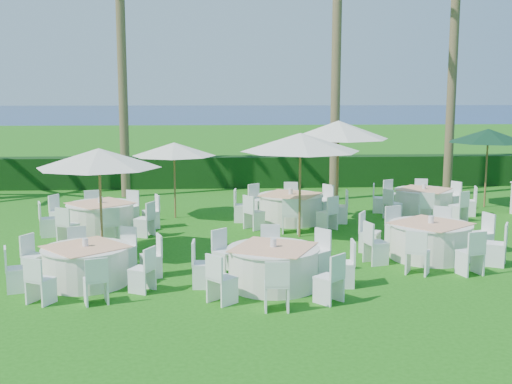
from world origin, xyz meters
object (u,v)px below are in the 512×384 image
banquet_table_a (86,264)px  banquet_table_f (423,201)px  umbrella_green (488,136)px  banquet_table_e (291,208)px  banquet_table_b (273,266)px  banquet_table_c (430,240)px  banquet_table_d (101,217)px  umbrella_d (338,130)px  umbrella_a (99,158)px  umbrella_b (300,142)px  umbrella_c (174,149)px

banquet_table_a → banquet_table_f: (8.88, 6.69, 0.01)m
banquet_table_f → umbrella_green: (2.38, 1.06, 1.91)m
banquet_table_a → banquet_table_e: size_ratio=0.89×
banquet_table_b → banquet_table_c: banquet_table_c is taller
banquet_table_d → umbrella_d: (6.50, 0.75, 2.24)m
banquet_table_e → banquet_table_d: bearing=-169.4°
banquet_table_f → banquet_table_c: bearing=-106.6°
banquet_table_a → banquet_table_c: (7.33, 1.48, 0.03)m
banquet_table_b → umbrella_d: 6.72m
banquet_table_c → umbrella_a: umbrella_a is taller
banquet_table_c → umbrella_green: umbrella_green is taller
umbrella_b → umbrella_d: bearing=51.9°
banquet_table_a → banquet_table_d: bearing=96.5°
banquet_table_b → banquet_table_e: size_ratio=0.95×
banquet_table_b → umbrella_b: 4.83m
banquet_table_e → umbrella_c: bearing=165.4°
umbrella_green → umbrella_c: bearing=-173.2°
banquet_table_d → umbrella_d: bearing=6.6°
banquet_table_e → umbrella_d: size_ratio=1.12×
banquet_table_a → umbrella_a: bearing=91.2°
banquet_table_b → umbrella_c: (-2.29, 6.98, 1.64)m
umbrella_c → umbrella_d: 4.81m
umbrella_a → umbrella_c: (1.37, 4.53, -0.21)m
banquet_table_e → umbrella_d: bearing=-9.6°
banquet_table_f → banquet_table_d: bearing=-168.1°
banquet_table_d → umbrella_green: bearing=14.4°
banquet_table_d → banquet_table_e: banquet_table_e is taller
banquet_table_d → umbrella_a: (0.49, -2.69, 1.84)m
banquet_table_c → umbrella_a: (-7.37, 0.55, 1.83)m
umbrella_d → umbrella_green: size_ratio=1.14×
banquet_table_d → banquet_table_e: 5.29m
banquet_table_b → banquet_table_d: size_ratio=1.01×
banquet_table_d → umbrella_d: umbrella_d is taller
umbrella_b → umbrella_green: 7.66m
umbrella_c → banquet_table_c: bearing=-40.3°
banquet_table_a → banquet_table_c: 7.47m
umbrella_a → banquet_table_f: bearing=27.6°
banquet_table_c → umbrella_c: bearing=139.7°
umbrella_d → banquet_table_f: bearing=22.8°
banquet_table_b → umbrella_green: (7.64, 8.17, 1.91)m
umbrella_b → banquet_table_b: bearing=-104.1°
banquet_table_d → umbrella_a: umbrella_a is taller
banquet_table_a → umbrella_d: bearing=42.5°
banquet_table_c → banquet_table_d: 8.50m
umbrella_a → umbrella_c: bearing=73.2°
banquet_table_c → umbrella_b: size_ratio=1.04×
banquet_table_e → banquet_table_f: size_ratio=1.07×
umbrella_b → banquet_table_f: bearing=34.3°
banquet_table_f → umbrella_d: umbrella_d is taller
umbrella_a → umbrella_b: (4.72, 1.80, 0.19)m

